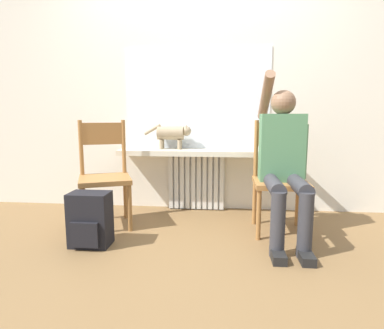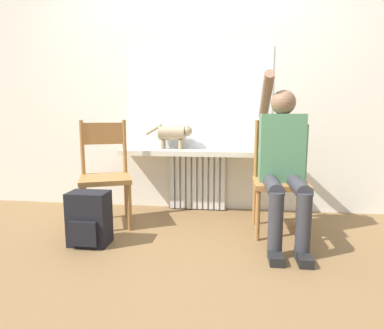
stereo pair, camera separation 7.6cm
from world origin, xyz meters
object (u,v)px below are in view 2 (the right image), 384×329
at_px(person, 283,158).
at_px(backpack, 89,219).
at_px(chair_left, 105,173).
at_px(chair_right, 280,177).
at_px(cat, 174,133).

bearing_deg(person, backpack, -166.87).
distance_m(person, backpack, 1.53).
distance_m(chair_left, backpack, 0.54).
relative_size(chair_right, backpack, 2.29).
distance_m(chair_right, person, 0.22).
relative_size(chair_left, chair_right, 1.00).
distance_m(chair_right, cat, 1.13).
xyz_separation_m(chair_left, cat, (0.52, 0.49, 0.32)).
bearing_deg(chair_right, person, -89.92).
bearing_deg(backpack, chair_right, 18.25).
distance_m(chair_left, cat, 0.78).
bearing_deg(cat, person, -32.99).
xyz_separation_m(chair_right, backpack, (-1.42, -0.47, -0.26)).
height_order(chair_left, person, person).
xyz_separation_m(person, backpack, (-1.42, -0.33, -0.44)).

